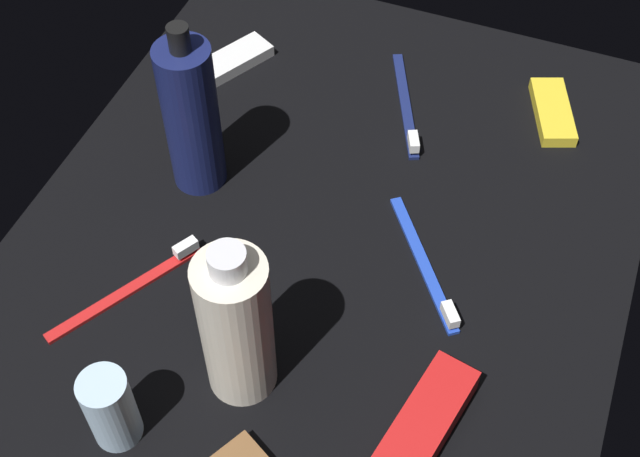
{
  "coord_description": "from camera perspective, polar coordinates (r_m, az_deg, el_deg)",
  "views": [
    {
      "loc": [
        51.99,
        20.31,
        73.71
      ],
      "look_at": [
        0.0,
        0.0,
        3.0
      ],
      "focal_mm": 48.8,
      "sensor_mm": 36.0,
      "label": 1
    }
  ],
  "objects": [
    {
      "name": "ground_plane",
      "position": [
        0.93,
        0.0,
        -1.38
      ],
      "size": [
        84.0,
        64.0,
        1.2
      ],
      "primitive_type": "cube",
      "color": "black"
    },
    {
      "name": "lotion_bottle",
      "position": [
        0.93,
        -8.43,
        7.27
      ],
      "size": [
        5.94,
        5.94,
        21.15
      ],
      "color": "#171E51",
      "rests_on": "ground_plane"
    },
    {
      "name": "bodywash_bottle",
      "position": [
        0.77,
        -5.51,
        -6.37
      ],
      "size": [
        6.49,
        6.49,
        19.53
      ],
      "color": "silver",
      "rests_on": "ground_plane"
    },
    {
      "name": "deodorant_stick",
      "position": [
        0.8,
        -13.58,
        -11.4
      ],
      "size": [
        4.4,
        4.4,
        8.81
      ],
      "primitive_type": "cylinder",
      "color": "silver",
      "rests_on": "ground_plane"
    },
    {
      "name": "toothbrush_blue",
      "position": [
        0.91,
        7.03,
        -2.64
      ],
      "size": [
        15.1,
        11.79,
        2.1
      ],
      "color": "blue",
      "rests_on": "ground_plane"
    },
    {
      "name": "toothbrush_navy",
      "position": [
        1.06,
        5.7,
        7.83
      ],
      "size": [
        16.9,
        8.51,
        2.1
      ],
      "color": "navy",
      "rests_on": "ground_plane"
    },
    {
      "name": "toothbrush_red",
      "position": [
        0.91,
        -12.07,
        -3.59
      ],
      "size": [
        16.24,
        9.95,
        2.1
      ],
      "color": "red",
      "rests_on": "ground_plane"
    },
    {
      "name": "toothpaste_box_red",
      "position": [
        0.8,
        6.1,
        -13.85
      ],
      "size": [
        18.12,
        7.77,
        3.2
      ],
      "primitive_type": "cube",
      "rotation": [
        0.0,
        0.0,
        -0.2
      ],
      "color": "red",
      "rests_on": "ground_plane"
    },
    {
      "name": "snack_bar_white",
      "position": [
        1.12,
        -5.78,
        10.89
      ],
      "size": [
        11.06,
        8.42,
        1.5
      ],
      "primitive_type": "cube",
      "rotation": [
        0.0,
        0.0,
        -0.49
      ],
      "color": "white",
      "rests_on": "ground_plane"
    },
    {
      "name": "snack_bar_yellow",
      "position": [
        1.09,
        15.01,
        7.41
      ],
      "size": [
        11.14,
        7.51,
        1.5
      ],
      "primitive_type": "cube",
      "rotation": [
        0.0,
        0.0,
        0.37
      ],
      "color": "yellow",
      "rests_on": "ground_plane"
    }
  ]
}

